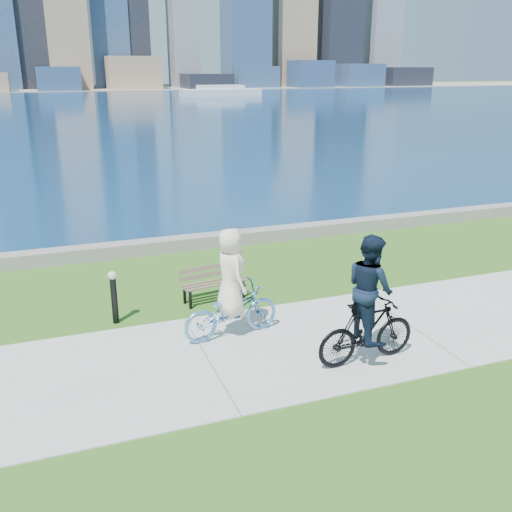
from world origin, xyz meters
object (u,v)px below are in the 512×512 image
(cyclist_woman, at_px, (231,297))
(cyclist_man, at_px, (368,310))
(park_bench, at_px, (212,280))
(bollard_lamp, at_px, (114,294))

(cyclist_woman, xyz_separation_m, cyclist_man, (1.81, -1.70, 0.17))
(park_bench, distance_m, bollard_lamp, 2.15)
(cyclist_man, bearing_deg, bollard_lamp, 47.95)
(cyclist_woman, bearing_deg, park_bench, -12.97)
(park_bench, distance_m, cyclist_man, 3.91)
(bollard_lamp, distance_m, cyclist_man, 4.83)
(bollard_lamp, height_order, cyclist_woman, cyclist_woman)
(bollard_lamp, xyz_separation_m, cyclist_woman, (1.92, -1.34, 0.17))
(cyclist_woman, bearing_deg, cyclist_man, -140.95)
(park_bench, bearing_deg, cyclist_man, -73.46)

